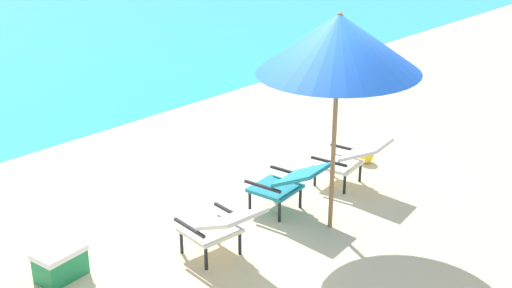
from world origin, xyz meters
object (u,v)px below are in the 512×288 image
object	(u,v)px
lounge_chair_center	(288,182)
cooler_box	(60,263)
beach_umbrella_center	(339,43)
lounge_chair_left	(221,225)
lounge_chair_right	(351,158)
beach_ball	(366,155)

from	to	relation	value
lounge_chair_center	cooler_box	size ratio (longest dim) A/B	1.84
beach_umbrella_center	cooler_box	size ratio (longest dim) A/B	4.82
lounge_chair_left	cooler_box	size ratio (longest dim) A/B	1.85
cooler_box	lounge_chair_left	bearing A→B (deg)	-36.17
lounge_chair_left	lounge_chair_center	bearing A→B (deg)	6.94
lounge_chair_right	beach_ball	world-z (taller)	lounge_chair_right
beach_umbrella_center	cooler_box	distance (m)	3.50
lounge_chair_left	lounge_chair_center	size ratio (longest dim) A/B	1.01
beach_umbrella_center	lounge_chair_left	bearing A→B (deg)	162.91
beach_ball	lounge_chair_right	bearing A→B (deg)	-160.38
lounge_chair_center	lounge_chair_right	size ratio (longest dim) A/B	0.98
lounge_chair_left	beach_umbrella_center	world-z (taller)	beach_umbrella_center
beach_umbrella_center	beach_ball	bearing A→B (deg)	21.60
lounge_chair_left	lounge_chair_right	size ratio (longest dim) A/B	0.99
lounge_chair_center	beach_ball	world-z (taller)	lounge_chair_center
lounge_chair_left	lounge_chair_right	world-z (taller)	same
lounge_chair_left	cooler_box	xyz separation A→B (m)	(-1.27, 0.93, -0.24)
beach_ball	cooler_box	distance (m)	4.46
beach_umbrella_center	beach_ball	xyz separation A→B (m)	(1.82, 0.72, -1.98)
lounge_chair_center	lounge_chair_right	xyz separation A→B (m)	(1.10, -0.12, 0.00)
cooler_box	lounge_chair_center	bearing A→B (deg)	-17.19
lounge_chair_left	lounge_chair_center	world-z (taller)	same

